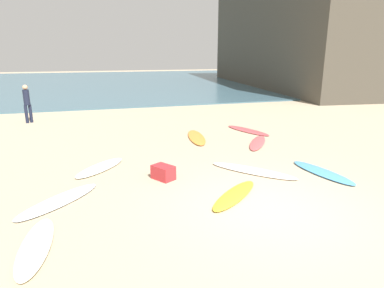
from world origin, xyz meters
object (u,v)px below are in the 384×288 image
Objects in this scene: surfboard_1 at (36,246)px; surfboard_5 at (322,172)px; surfboard_2 at (100,167)px; beachgoer_near at (27,102)px; surfboard_4 at (235,195)px; surfboard_0 at (258,143)px; surfboard_6 at (59,201)px; surfboard_7 at (253,171)px; surfboard_3 at (196,137)px; beach_cooler at (163,172)px; surfboard_8 at (248,130)px.

surfboard_5 is at bearing 16.15° from surfboard_1.
beachgoer_near reaches higher than surfboard_2.
surfboard_1 is 4.22m from surfboard_4.
beachgoer_near is at bearing -12.11° from surfboard_4.
surfboard_0 is 7.32m from surfboard_6.
beachgoer_near is (-7.17, 9.19, 0.97)m from surfboard_7.
surfboard_7 is (5.04, 0.55, -0.00)m from surfboard_6.
beach_cooler is (-2.12, -3.88, 0.14)m from surfboard_3.
surfboard_8 is (6.16, 3.13, -0.01)m from surfboard_2.
surfboard_2 is at bearing 75.86° from surfboard_1.
beachgoer_near is at bearing 147.07° from surfboard_6.
surfboard_4 is 2.08m from beach_cooler.
surfboard_0 is 10.92m from beachgoer_near.
beachgoer_near is (-8.95, 9.87, 0.97)m from surfboard_5.
surfboard_7 is at bearing 95.06° from surfboard_0.
beachgoer_near is (-8.70, 6.52, 0.97)m from surfboard_0.
beach_cooler reaches higher than surfboard_3.
surfboard_5 is at bearing -56.38° from surfboard_3.
beachgoer_near is at bearing -27.43° from surfboard_2.
surfboard_3 is 4.42m from beach_cooler.
surfboard_7 is (-1.53, -2.67, -0.00)m from surfboard_0.
surfboard_1 is 1.00× the size of surfboard_4.
surfboard_2 reaches higher than surfboard_0.
surfboard_2 is at bearing 46.93° from surfboard_0.
surfboard_0 is 0.91× the size of surfboard_3.
beach_cooler is (1.58, -1.29, 0.14)m from surfboard_2.
surfboard_0 is 3.08m from surfboard_7.
surfboard_2 is 3.30× the size of beach_cooler.
surfboard_1 is at bearing -52.37° from surfboard_6.
surfboard_4 reaches higher than surfboard_3.
surfboard_8 is at bearing 46.28° from surfboard_1.
surfboard_1 is at bearing 113.96° from surfboard_2.
beach_cooler reaches higher than surfboard_5.
surfboard_6 is at bearing 169.65° from surfboard_5.
surfboard_4 is at bearing 176.80° from surfboard_2.
beachgoer_near reaches higher than beach_cooler.
surfboard_0 is 2.38m from surfboard_3.
surfboard_3 is at bearing -49.68° from surfboard_4.
beach_cooler reaches higher than surfboard_0.
surfboard_0 is 8.45m from surfboard_1.
surfboard_4 reaches higher than surfboard_8.
surfboard_1 is 0.93× the size of surfboard_5.
surfboard_2 reaches higher than surfboard_7.
beach_cooler is at bearing -0.71° from surfboard_4.
beachgoer_near is at bearing 117.33° from beach_cooler.
surfboard_1 is at bearing 71.35° from surfboard_0.
surfboard_1 is 11.74m from beachgoer_near.
beach_cooler is at bearing 24.74° from surfboard_8.
surfboard_8 is at bearing 122.66° from beachgoer_near.
beach_cooler reaches higher than surfboard_2.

